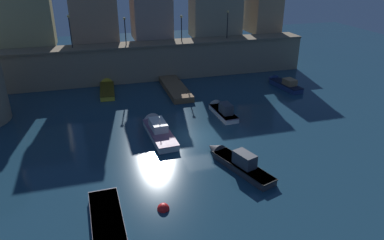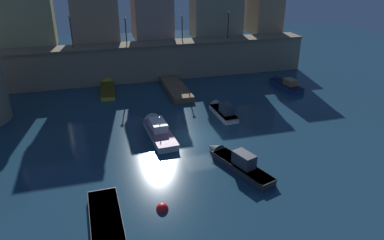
% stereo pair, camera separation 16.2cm
% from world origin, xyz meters
% --- Properties ---
extents(ground_plane, '(97.44, 97.44, 0.00)m').
position_xyz_m(ground_plane, '(0.00, 0.00, 0.00)').
color(ground_plane, '#19384C').
extents(quay_wall, '(38.33, 3.32, 4.51)m').
position_xyz_m(quay_wall, '(0.00, 17.75, 2.27)').
color(quay_wall, gray).
rests_on(quay_wall, ground).
extents(old_town_backdrop, '(36.73, 5.77, 9.01)m').
position_xyz_m(old_town_backdrop, '(-1.35, 21.63, 8.11)').
color(old_town_backdrop, '#9A9668').
rests_on(old_town_backdrop, ground).
extents(pier_dock, '(2.22, 8.26, 0.70)m').
position_xyz_m(pier_dock, '(0.78, 12.11, 0.32)').
color(pier_dock, brown).
rests_on(pier_dock, ground).
extents(quay_lamp_0, '(0.32, 0.32, 3.74)m').
position_xyz_m(quay_lamp_0, '(-10.13, 17.75, 6.97)').
color(quay_lamp_0, black).
rests_on(quay_lamp_0, quay_wall).
extents(quay_lamp_1, '(0.32, 0.32, 3.22)m').
position_xyz_m(quay_lamp_1, '(-3.89, 17.75, 6.67)').
color(quay_lamp_1, black).
rests_on(quay_lamp_1, quay_wall).
extents(quay_lamp_2, '(0.32, 0.32, 3.18)m').
position_xyz_m(quay_lamp_2, '(3.06, 17.75, 6.65)').
color(quay_lamp_2, black).
rests_on(quay_lamp_2, quay_wall).
extents(quay_lamp_3, '(0.32, 0.32, 3.53)m').
position_xyz_m(quay_lamp_3, '(9.17, 17.75, 6.85)').
color(quay_lamp_3, black).
rests_on(quay_lamp_3, quay_wall).
extents(moored_boat_1, '(3.43, 6.96, 1.88)m').
position_xyz_m(moored_boat_1, '(1.17, -5.14, 0.43)').
color(moored_boat_1, '#333338').
rests_on(moored_boat_1, ground).
extents(moored_boat_2, '(1.66, 5.48, 1.88)m').
position_xyz_m(moored_boat_2, '(3.59, 4.55, 0.40)').
color(moored_boat_2, white).
rests_on(moored_boat_2, ground).
extents(moored_boat_3, '(2.09, 7.33, 2.45)m').
position_xyz_m(moored_boat_3, '(-3.33, 2.14, 0.41)').
color(moored_boat_3, silver).
rests_on(moored_boat_3, ground).
extents(moored_boat_4, '(1.89, 6.69, 1.45)m').
position_xyz_m(moored_boat_4, '(-6.78, 14.67, 0.30)').
color(moored_boat_4, gold).
rests_on(moored_boat_4, ground).
extents(moored_boat_5, '(2.19, 6.12, 1.66)m').
position_xyz_m(moored_boat_5, '(13.52, 10.24, 0.41)').
color(moored_boat_5, navy).
rests_on(moored_boat_5, ground).
extents(moored_boat_6, '(1.94, 7.06, 1.68)m').
position_xyz_m(moored_boat_6, '(-8.43, -10.58, 0.27)').
color(moored_boat_6, silver).
rests_on(moored_boat_6, ground).
extents(mooring_buoy_0, '(0.78, 0.78, 0.78)m').
position_xyz_m(mooring_buoy_0, '(-5.03, -8.72, 0.00)').
color(mooring_buoy_0, red).
rests_on(mooring_buoy_0, ground).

